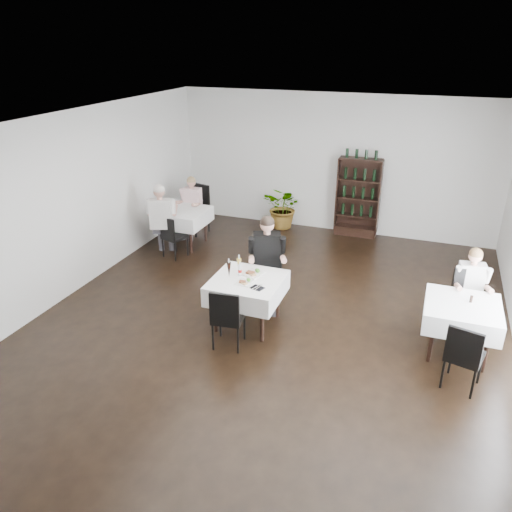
{
  "coord_description": "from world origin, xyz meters",
  "views": [
    {
      "loc": [
        2.1,
        -6.15,
        4.08
      ],
      "look_at": [
        -0.23,
        0.2,
        1.07
      ],
      "focal_mm": 35.0,
      "sensor_mm": 36.0,
      "label": 1
    }
  ],
  "objects": [
    {
      "name": "room_shell",
      "position": [
        0.0,
        0.0,
        1.5
      ],
      "size": [
        9.0,
        9.0,
        9.0
      ],
      "color": "black",
      "rests_on": "ground"
    },
    {
      "name": "wine_shelf",
      "position": [
        0.6,
        4.31,
        0.85
      ],
      "size": [
        0.9,
        0.28,
        1.75
      ],
      "color": "black",
      "rests_on": "ground"
    },
    {
      "name": "main_table",
      "position": [
        -0.3,
        0.0,
        0.62
      ],
      "size": [
        1.03,
        1.03,
        0.77
      ],
      "color": "black",
      "rests_on": "ground"
    },
    {
      "name": "left_table",
      "position": [
        -2.7,
        2.5,
        0.62
      ],
      "size": [
        0.98,
        0.98,
        0.77
      ],
      "color": "black",
      "rests_on": "ground"
    },
    {
      "name": "right_table",
      "position": [
        2.7,
        0.3,
        0.62
      ],
      "size": [
        0.98,
        0.98,
        0.77
      ],
      "color": "black",
      "rests_on": "ground"
    },
    {
      "name": "potted_tree",
      "position": [
        -1.02,
        4.2,
        0.49
      ],
      "size": [
        1.07,
        0.99,
        0.98
      ],
      "primitive_type": "imported",
      "rotation": [
        0.0,
        0.0,
        -0.29
      ],
      "color": "#27501B",
      "rests_on": "ground"
    },
    {
      "name": "main_chair_far",
      "position": [
        -0.23,
        0.66,
        0.55
      ],
      "size": [
        0.47,
        0.48,
        0.97
      ],
      "color": "black",
      "rests_on": "ground"
    },
    {
      "name": "main_chair_near",
      "position": [
        -0.34,
        -0.69,
        0.52
      ],
      "size": [
        0.47,
        0.47,
        0.92
      ],
      "color": "black",
      "rests_on": "ground"
    },
    {
      "name": "left_chair_far",
      "position": [
        -2.78,
        3.32,
        0.61
      ],
      "size": [
        0.61,
        0.62,
        1.07
      ],
      "color": "black",
      "rests_on": "ground"
    },
    {
      "name": "left_chair_near",
      "position": [
        -2.6,
        1.83,
        0.49
      ],
      "size": [
        0.5,
        0.5,
        0.87
      ],
      "color": "black",
      "rests_on": "ground"
    },
    {
      "name": "right_chair_far",
      "position": [
        2.82,
        0.87,
        0.58
      ],
      "size": [
        0.6,
        0.6,
        1.01
      ],
      "color": "black",
      "rests_on": "ground"
    },
    {
      "name": "right_chair_near",
      "position": [
        2.73,
        -0.52,
        0.52
      ],
      "size": [
        0.51,
        0.51,
        0.92
      ],
      "color": "black",
      "rests_on": "ground"
    },
    {
      "name": "diner_main",
      "position": [
        -0.21,
        0.62,
        0.89
      ],
      "size": [
        0.67,
        0.71,
        1.54
      ],
      "color": "#3E3D45",
      "rests_on": "ground"
    },
    {
      "name": "diner_left_far",
      "position": [
        -2.76,
        3.0,
        0.77
      ],
      "size": [
        0.51,
        0.51,
        1.34
      ],
      "color": "#3E3D45",
      "rests_on": "ground"
    },
    {
      "name": "diner_left_near",
      "position": [
        -2.8,
        1.85,
        0.87
      ],
      "size": [
        0.66,
        0.69,
        1.5
      ],
      "color": "#3E3D45",
      "rests_on": "ground"
    },
    {
      "name": "diner_right_far",
      "position": [
        2.81,
        0.97,
        0.76
      ],
      "size": [
        0.52,
        0.54,
        1.31
      ],
      "color": "#3E3D45",
      "rests_on": "ground"
    },
    {
      "name": "plate_far",
      "position": [
        -0.27,
        0.18,
        0.79
      ],
      "size": [
        0.35,
        0.35,
        0.09
      ],
      "color": "white",
      "rests_on": "main_table"
    },
    {
      "name": "plate_near",
      "position": [
        -0.28,
        -0.14,
        0.79
      ],
      "size": [
        0.24,
        0.24,
        0.07
      ],
      "color": "white",
      "rests_on": "main_table"
    },
    {
      "name": "pilsner_dark",
      "position": [
        -0.58,
        -0.02,
        0.89
      ],
      "size": [
        0.07,
        0.07,
        0.3
      ],
      "color": "black",
      "rests_on": "main_table"
    },
    {
      "name": "pilsner_lager",
      "position": [
        -0.48,
        0.13,
        0.9
      ],
      "size": [
        0.07,
        0.07,
        0.31
      ],
      "color": "gold",
      "rests_on": "main_table"
    },
    {
      "name": "coke_bottle",
      "position": [
        -0.44,
        0.08,
        0.86
      ],
      "size": [
        0.06,
        0.06,
        0.23
      ],
      "color": "silver",
      "rests_on": "main_table"
    },
    {
      "name": "napkin_cutlery",
      "position": [
        -0.06,
        -0.22,
        0.78
      ],
      "size": [
        0.21,
        0.2,
        0.02
      ],
      "color": "black",
      "rests_on": "main_table"
    },
    {
      "name": "pepper_mill",
      "position": [
        2.79,
        0.39,
        0.82
      ],
      "size": [
        0.04,
        0.04,
        0.1
      ],
      "primitive_type": "cylinder",
      "rotation": [
        0.0,
        0.0,
        -0.01
      ],
      "color": "black",
      "rests_on": "right_table"
    }
  ]
}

